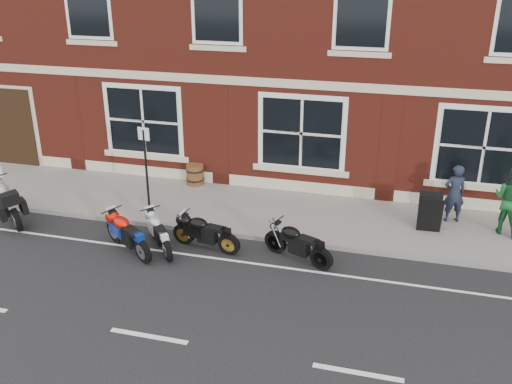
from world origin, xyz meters
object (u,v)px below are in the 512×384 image
Objects in this scene: moto_sport_silver at (160,231)px; a_board_sign at (430,213)px; moto_naked_black at (297,241)px; pedestrian_left at (454,193)px; moto_touring_silver at (8,199)px; moto_sport_black at (205,231)px; moto_sport_red at (128,232)px; barrel_planter at (195,174)px; parking_sign at (146,165)px; pedestrian_right at (511,200)px.

moto_sport_silver is 6.92m from a_board_sign.
moto_naked_black is 1.12× the size of pedestrian_left.
a_board_sign reaches higher than moto_sport_silver.
moto_sport_silver is 3.41m from moto_naked_black.
moto_sport_black is (5.78, -0.20, -0.12)m from moto_touring_silver.
barrel_planter is at bearing 32.35° from moto_sport_red.
barrel_planter is 0.26× the size of parking_sign.
parking_sign reaches higher than moto_sport_silver.
moto_sport_red is 2.72× the size of barrel_planter.
moto_sport_silver is at bearing -46.95° from parking_sign.
moto_touring_silver reaches higher than a_board_sign.
barrel_planter is (-7.01, 1.44, -0.19)m from a_board_sign.
moto_naked_black is at bearing -34.32° from moto_sport_silver.
barrel_planter is (-0.57, 3.95, -0.04)m from moto_sport_silver.
pedestrian_right is (1.34, -0.40, 0.15)m from pedestrian_left.
moto_naked_black is at bearing -51.49° from moto_touring_silver.
a_board_sign is 7.61m from parking_sign.
pedestrian_right is at bearing -20.55° from moto_sport_silver.
moto_naked_black is (8.10, -0.17, -0.11)m from moto_touring_silver.
pedestrian_right is (7.30, 2.58, 0.59)m from moto_sport_black.
moto_naked_black is (2.32, 0.02, 0.01)m from moto_sport_black.
moto_sport_black is 4.02m from barrel_planter.
pedestrian_right reaches higher than a_board_sign.
parking_sign is (-9.44, -1.22, 0.47)m from pedestrian_right.
parking_sign reaches higher than pedestrian_right.
moto_touring_silver is 11.33m from a_board_sign.
moto_sport_silver is at bearing 54.78° from pedestrian_right.
moto_sport_silver is at bearing -55.97° from moto_touring_silver.
moto_naked_black is 3.77m from a_board_sign.
moto_sport_red is 0.95× the size of moto_naked_black.
moto_sport_silver is 3.99m from barrel_planter.
barrel_planter is (-3.96, 3.65, -0.06)m from moto_naked_black.
barrel_planter is at bearing 70.79° from moto_naked_black.
parking_sign is (-4.45, 1.33, 1.05)m from moto_naked_black.
a_board_sign is at bearing -30.59° from moto_naked_black.
barrel_planter is at bearing 88.17° from parking_sign.
moto_sport_red is 1.71× the size of a_board_sign.
pedestrian_left is (3.65, 2.95, 0.43)m from moto_naked_black.
moto_sport_silver is 1.50× the size of a_board_sign.
moto_sport_red is at bearing 119.37° from moto_sport_black.
moto_sport_black is at bearing 114.03° from moto_naked_black.
parking_sign reaches higher than moto_sport_red.
moto_sport_silver is at bearing -30.29° from moto_sport_red.
pedestrian_right reaches higher than moto_sport_silver.
pedestrian_right is at bearing 7.64° from a_board_sign.
moto_touring_silver is 1.06× the size of moto_sport_red.
parking_sign reaches higher than moto_touring_silver.
moto_touring_silver is 3.94m from parking_sign.
moto_sport_red is 1.88m from moto_sport_black.
pedestrian_left is 0.65× the size of parking_sign.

